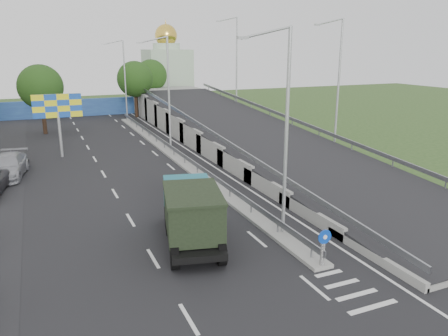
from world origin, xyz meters
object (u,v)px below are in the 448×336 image
sign_bollard (323,247)px  dump_truck (191,212)px  church (167,72)px  parked_car_d (8,166)px  lamp_post_near (283,123)px  billboard (58,110)px  lamp_post_far (123,76)px  lamp_post_mid (167,88)px

sign_bollard → dump_truck: size_ratio=0.24×
church → sign_bollard: bearing=-99.8°
dump_truck → parked_car_d: dump_truck is taller
lamp_post_near → church: bearing=79.6°
billboard → church: bearing=59.3°
lamp_post_near → sign_bollard: bearing=-91.6°
church → lamp_post_far: bearing=-125.2°
lamp_post_far → dump_truck: bearing=-96.4°
billboard → lamp_post_far: bearing=63.2°
lamp_post_near → lamp_post_far: (0.00, 40.00, 0.00)m
lamp_post_far → church: size_ratio=0.73×
lamp_post_near → church: size_ratio=0.73×
dump_truck → sign_bollard: bearing=-35.7°
lamp_post_near → church: 54.90m
lamp_post_mid → church: (9.89, 34.00, -0.50)m
church → billboard: size_ratio=2.51×
church → lamp_post_near: bearing=-100.4°
lamp_post_far → church: (9.89, 14.00, -0.50)m
lamp_post_mid → parked_car_d: size_ratio=1.77×
sign_bollard → billboard: billboard is taller
lamp_post_far → billboard: 20.24m
lamp_post_mid → lamp_post_far: 20.00m
dump_truck → parked_car_d: bearing=131.6°
church → billboard: 37.23m
sign_bollard → lamp_post_mid: bearing=89.7°
sign_bollard → lamp_post_near: bearing=88.4°
church → dump_truck: church is taller
church → billboard: (-19.00, -32.00, -1.12)m
lamp_post_far → parked_car_d: lamp_post_far is taller
lamp_post_near → lamp_post_far: 40.00m
billboard → dump_truck: size_ratio=0.79×
sign_bollard → dump_truck: bearing=131.3°
dump_truck → billboard: bearing=115.7°
sign_bollard → parked_car_d: size_ratio=0.29×
sign_bollard → parked_car_d: (-13.05, 20.90, -0.21)m
lamp_post_mid → dump_truck: size_ratio=1.45×
billboard → parked_car_d: size_ratio=0.96×
church → dump_truck: (-14.27, -52.96, -3.71)m
lamp_post_mid → church: church is taller
dump_truck → lamp_post_far: bearing=96.5°
lamp_post_far → dump_truck: (-4.38, -38.96, -4.20)m
church → parked_car_d: bearing=-122.0°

